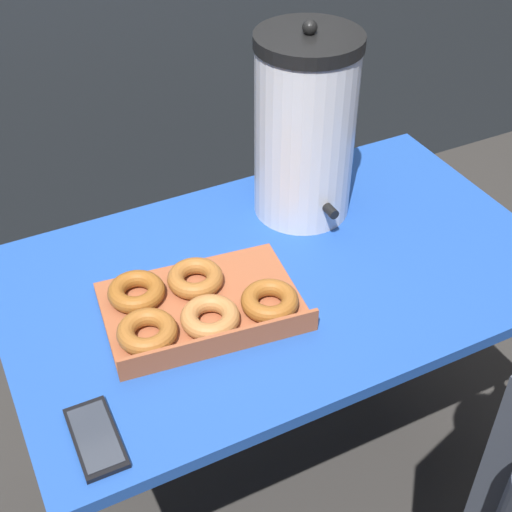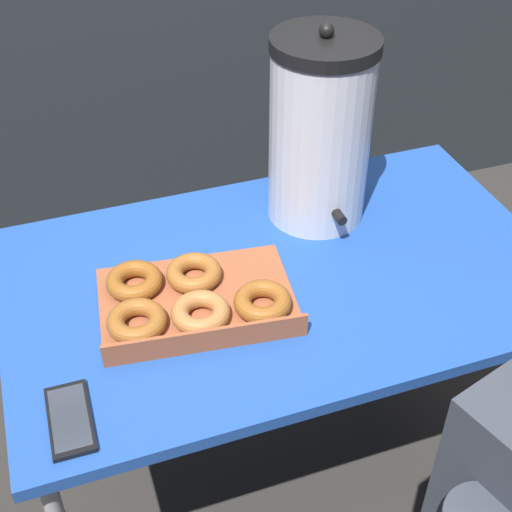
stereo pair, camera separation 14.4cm
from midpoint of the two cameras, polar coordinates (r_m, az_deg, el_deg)
The scene contains 5 objects.
ground_plane at distance 2.03m, azimuth -0.58°, elevation -16.45°, with size 12.00×12.00×0.00m, color #2D2B28.
folding_table at distance 1.53m, azimuth -0.74°, elevation -2.72°, with size 1.16×0.70×0.70m.
donut_box at distance 1.40m, azimuth -7.71°, elevation -4.07°, with size 0.41×0.31×0.05m.
coffee_urn at distance 1.56m, azimuth 1.27°, elevation 10.14°, with size 0.23×0.26×0.45m.
cell_phone at distance 1.25m, azimuth -16.06°, elevation -13.96°, with size 0.07×0.15×0.01m.
Camera 1 is at (-0.56, -1.00, 1.68)m, focal length 50.00 mm.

